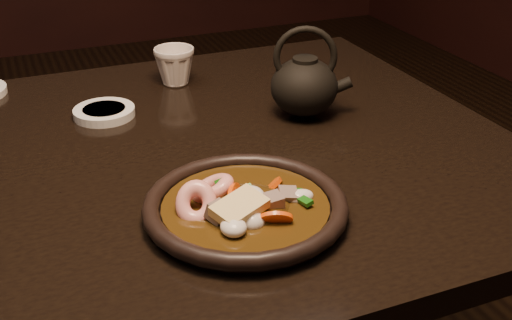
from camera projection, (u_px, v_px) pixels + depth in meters
name	position (u px, v px, depth m)	size (l,w,h in m)	color
table	(22.00, 225.00, 0.98)	(1.60, 0.90, 0.75)	black
plate	(245.00, 207.00, 0.85)	(0.28, 0.28, 0.03)	black
stirfry	(242.00, 205.00, 0.85)	(0.19, 0.15, 0.06)	#362209
soy_dish	(104.00, 112.00, 1.15)	(0.11, 0.11, 0.02)	white
tea_cup	(175.00, 65.00, 1.28)	(0.08, 0.08, 0.08)	silver
teapot	(305.00, 84.00, 1.13)	(0.14, 0.12, 0.16)	black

